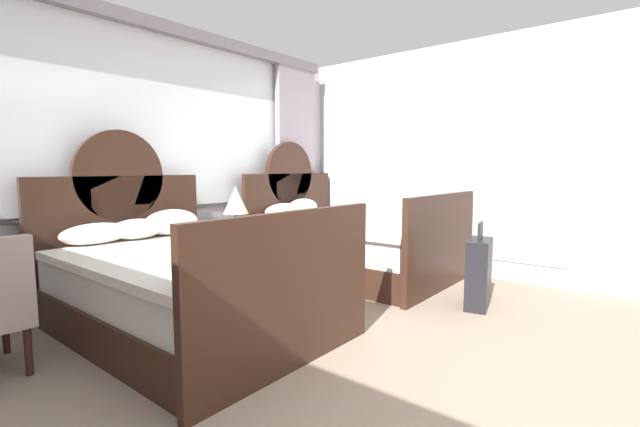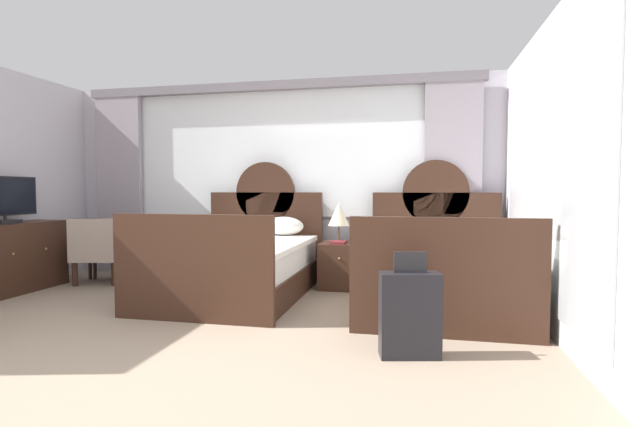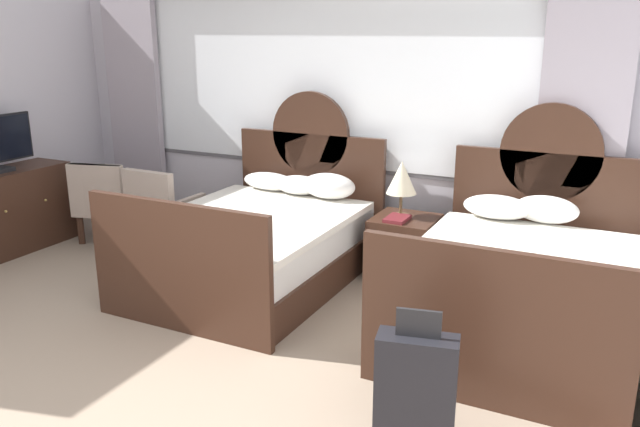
# 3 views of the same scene
# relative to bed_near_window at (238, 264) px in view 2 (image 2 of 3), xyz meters

# --- Properties ---
(ground_plane) EXTENTS (24.00, 24.00, 0.00)m
(ground_plane) POSITION_rel_bed_near_window_xyz_m (0.08, -2.43, -0.36)
(ground_plane) COLOR gray
(wall_back_window) EXTENTS (6.02, 0.22, 2.70)m
(wall_back_window) POSITION_rel_bed_near_window_xyz_m (0.08, 1.17, 1.08)
(wall_back_window) COLOR silver
(wall_back_window) RESTS_ON ground_plane
(wall_right_mirror) EXTENTS (0.08, 4.20, 2.70)m
(wall_right_mirror) POSITION_rel_bed_near_window_xyz_m (3.12, -0.91, 0.99)
(wall_right_mirror) COLOR silver
(wall_right_mirror) RESTS_ON ground_plane
(bed_near_window) EXTENTS (1.57, 2.16, 1.59)m
(bed_near_window) POSITION_rel_bed_near_window_xyz_m (0.00, 0.00, 0.00)
(bed_near_window) COLOR #382116
(bed_near_window) RESTS_ON ground_plane
(bed_near_mirror) EXTENTS (1.57, 2.16, 1.59)m
(bed_near_mirror) POSITION_rel_bed_near_window_xyz_m (2.23, -0.01, -0.00)
(bed_near_mirror) COLOR #382116
(bed_near_mirror) RESTS_ON ground_plane
(nightstand_between_beds) EXTENTS (0.54, 0.57, 0.56)m
(nightstand_between_beds) POSITION_rel_bed_near_window_xyz_m (1.12, 0.65, -0.08)
(nightstand_between_beds) COLOR #382116
(nightstand_between_beds) RESTS_ON ground_plane
(table_lamp_on_nightstand) EXTENTS (0.27, 0.27, 0.50)m
(table_lamp_on_nightstand) POSITION_rel_bed_near_window_xyz_m (1.06, 0.67, 0.54)
(table_lamp_on_nightstand) COLOR brown
(table_lamp_on_nightstand) RESTS_ON nightstand_between_beds
(book_on_nightstand) EXTENTS (0.18, 0.26, 0.03)m
(book_on_nightstand) POSITION_rel_bed_near_window_xyz_m (1.08, 0.54, 0.21)
(book_on_nightstand) COLOR maroon
(book_on_nightstand) RESTS_ON nightstand_between_beds
(tv_flatscreen) EXTENTS (0.20, 0.86, 0.55)m
(tv_flatscreen) POSITION_rel_bed_near_window_xyz_m (-2.66, -0.50, 0.74)
(tv_flatscreen) COLOR black
(tv_flatscreen) RESTS_ON dresser_minibar
(armchair_by_window_left) EXTENTS (0.59, 0.59, 0.86)m
(armchair_by_window_left) POSITION_rel_bed_near_window_xyz_m (-1.29, 0.25, 0.09)
(armchair_by_window_left) COLOR #B29E8E
(armchair_by_window_left) RESTS_ON ground_plane
(armchair_by_window_centre) EXTENTS (0.68, 0.68, 0.86)m
(armchair_by_window_centre) POSITION_rel_bed_near_window_xyz_m (-1.99, 0.25, 0.09)
(armchair_by_window_centre) COLOR #B29E8E
(armchair_by_window_centre) RESTS_ON ground_plane
(armchair_by_window_right) EXTENTS (0.72, 0.72, 0.86)m
(armchair_by_window_right) POSITION_rel_bed_near_window_xyz_m (-2.03, 0.25, 0.09)
(armchair_by_window_right) COLOR #B29E8E
(armchair_by_window_right) RESTS_ON ground_plane
(suitcase_on_floor) EXTENTS (0.46, 0.27, 0.77)m
(suitcase_on_floor) POSITION_rel_bed_near_window_xyz_m (1.96, -1.58, -0.05)
(suitcase_on_floor) COLOR black
(suitcase_on_floor) RESTS_ON ground_plane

